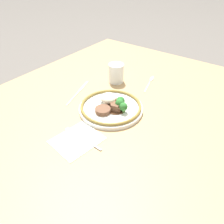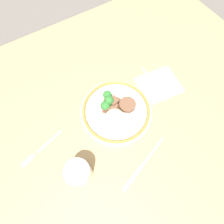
{
  "view_description": "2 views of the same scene",
  "coord_description": "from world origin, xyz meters",
  "views": [
    {
      "loc": [
        -0.59,
        -0.44,
        0.57
      ],
      "look_at": [
        -0.03,
        -0.03,
        0.05
      ],
      "focal_mm": 35.0,
      "sensor_mm": 36.0,
      "label": 1
    },
    {
      "loc": [
        0.15,
        0.21,
        0.64
      ],
      "look_at": [
        0.02,
        -0.01,
        0.06
      ],
      "focal_mm": 28.0,
      "sensor_mm": 36.0,
      "label": 2
    }
  ],
  "objects": [
    {
      "name": "spoon",
      "position": [
        0.32,
        -0.02,
        0.03
      ],
      "size": [
        0.17,
        0.05,
        0.01
      ],
      "rotation": [
        0.0,
        0.0,
        0.25
      ],
      "color": "#ADADB2",
      "rests_on": "dining_table"
    },
    {
      "name": "juice_glass",
      "position": [
        0.21,
        0.12,
        0.07
      ],
      "size": [
        0.08,
        0.08,
        0.09
      ],
      "color": "orange",
      "rests_on": "dining_table"
    },
    {
      "name": "knife",
      "position": [
        0.03,
        0.2,
        0.03
      ],
      "size": [
        0.22,
        0.08,
        0.0
      ],
      "rotation": [
        0.0,
        0.0,
        0.31
      ],
      "color": "#ADADB2",
      "rests_on": "dining_table"
    },
    {
      "name": "fork",
      "position": [
        -0.2,
        -0.01,
        0.04
      ],
      "size": [
        0.02,
        0.17,
        0.0
      ],
      "rotation": [
        0.0,
        0.0,
        1.52
      ],
      "color": "#ADADB2",
      "rests_on": "napkin"
    },
    {
      "name": "napkin",
      "position": [
        -0.21,
        -0.02,
        0.03
      ],
      "size": [
        0.18,
        0.16,
        0.0
      ],
      "color": "silver",
      "rests_on": "dining_table"
    },
    {
      "name": "dining_table",
      "position": [
        0.0,
        0.0,
        0.02
      ],
      "size": [
        1.44,
        1.12,
        0.03
      ],
      "color": "tan",
      "rests_on": "ground"
    },
    {
      "name": "ground_plane",
      "position": [
        0.0,
        0.0,
        0.0
      ],
      "size": [
        8.0,
        8.0,
        0.0
      ],
      "primitive_type": "plane",
      "color": "#5B5651"
    },
    {
      "name": "plate",
      "position": [
        -0.0,
        -0.01,
        0.05
      ],
      "size": [
        0.26,
        0.26,
        0.06
      ],
      "color": "white",
      "rests_on": "dining_table"
    }
  ]
}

